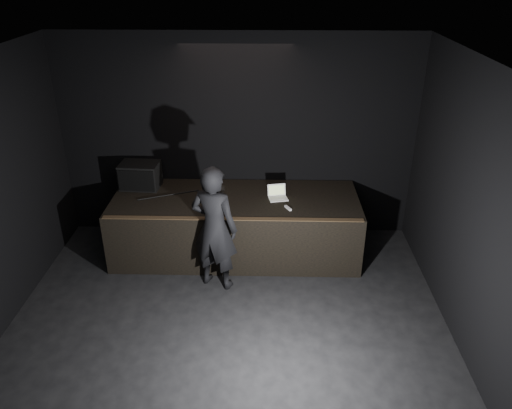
{
  "coord_description": "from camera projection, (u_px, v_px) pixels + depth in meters",
  "views": [
    {
      "loc": [
        0.52,
        -4.53,
        4.55
      ],
      "look_at": [
        0.35,
        2.3,
        1.11
      ],
      "focal_mm": 35.0,
      "sensor_mm": 36.0,
      "label": 1
    }
  ],
  "objects": [
    {
      "name": "riser_lip",
      "position": [
        232.0,
        219.0,
        7.45
      ],
      "size": [
        3.92,
        0.1,
        0.01
      ],
      "primitive_type": "cube",
      "color": "brown",
      "rests_on": "stage_riser"
    },
    {
      "name": "beer_can",
      "position": [
        213.0,
        197.0,
        7.97
      ],
      "size": [
        0.06,
        0.06,
        0.15
      ],
      "color": "silver",
      "rests_on": "stage_riser"
    },
    {
      "name": "laptop",
      "position": [
        277.0,
        195.0,
        8.08
      ],
      "size": [
        0.34,
        0.32,
        0.2
      ],
      "rotation": [
        0.0,
        0.0,
        0.21
      ],
      "color": "white",
      "rests_on": "stage_riser"
    },
    {
      "name": "stage_riser",
      "position": [
        236.0,
        225.0,
        8.31
      ],
      "size": [
        4.0,
        1.5,
        1.0
      ],
      "primitive_type": "cube",
      "color": "black",
      "rests_on": "ground"
    },
    {
      "name": "ground",
      "position": [
        223.0,
        369.0,
        6.1
      ],
      "size": [
        7.0,
        7.0,
        0.0
      ],
      "primitive_type": "plane",
      "color": "black",
      "rests_on": "ground"
    },
    {
      "name": "cable",
      "position": [
        169.0,
        195.0,
        8.17
      ],
      "size": [
        0.94,
        0.41,
        0.02
      ],
      "primitive_type": "cylinder",
      "rotation": [
        0.0,
        1.57,
        0.4
      ],
      "color": "black",
      "rests_on": "stage_riser"
    },
    {
      "name": "room_walls",
      "position": [
        217.0,
        225.0,
        5.19
      ],
      "size": [
        6.1,
        7.1,
        3.52
      ],
      "color": "black",
      "rests_on": "ground"
    },
    {
      "name": "wii_remote",
      "position": [
        288.0,
        208.0,
        7.74
      ],
      "size": [
        0.11,
        0.16,
        0.03
      ],
      "primitive_type": "cube",
      "rotation": [
        0.0,
        0.0,
        0.49
      ],
      "color": "silver",
      "rests_on": "stage_riser"
    },
    {
      "name": "stage_monitor",
      "position": [
        140.0,
        175.0,
        8.38
      ],
      "size": [
        0.67,
        0.51,
        0.43
      ],
      "rotation": [
        0.0,
        0.0,
        -0.07
      ],
      "color": "black",
      "rests_on": "stage_riser"
    },
    {
      "name": "plastic_cup",
      "position": [
        223.0,
        189.0,
        8.31
      ],
      "size": [
        0.07,
        0.07,
        0.09
      ],
      "primitive_type": "cylinder",
      "color": "white",
      "rests_on": "stage_riser"
    },
    {
      "name": "person",
      "position": [
        214.0,
        228.0,
        7.26
      ],
      "size": [
        0.83,
        0.68,
        1.95
      ],
      "primitive_type": "imported",
      "rotation": [
        0.0,
        0.0,
        2.8
      ],
      "color": "black",
      "rests_on": "ground"
    }
  ]
}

